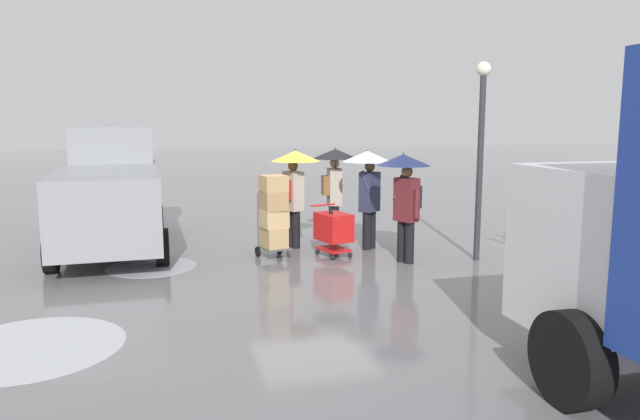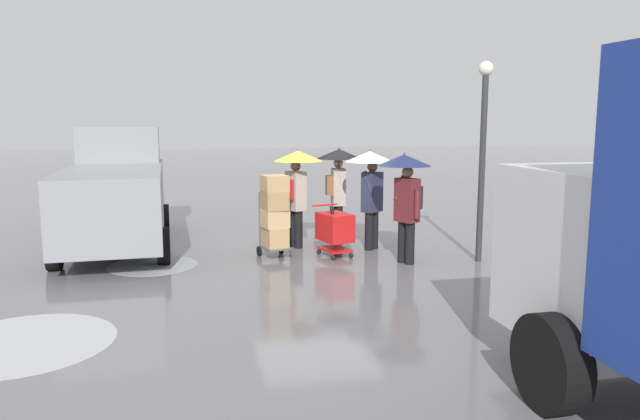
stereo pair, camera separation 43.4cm
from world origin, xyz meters
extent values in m
plane|color=slate|center=(0.00, 0.00, 0.00)|extent=(90.00, 90.00, 0.00)
cylinder|color=#ADAFB5|center=(4.73, 4.60, 0.00)|extent=(2.27, 2.27, 0.01)
cylinder|color=#999BA0|center=(3.35, 0.79, 0.00)|extent=(1.68, 1.68, 0.01)
cube|color=gray|center=(4.18, -0.87, 1.06)|extent=(2.13, 5.26, 1.40)
cube|color=gray|center=(4.24, -2.77, 2.18)|extent=(1.88, 1.46, 0.84)
cube|color=black|center=(4.26, -3.49, 1.38)|extent=(1.66, 0.11, 0.63)
cube|color=#232326|center=(4.26, -3.53, 0.32)|extent=(1.96, 0.22, 0.24)
cylinder|color=black|center=(5.21, -2.45, 0.36)|extent=(0.26, 0.73, 0.72)
cylinder|color=black|center=(3.25, -2.51, 0.36)|extent=(0.26, 0.73, 0.72)
cylinder|color=black|center=(5.10, 0.77, 0.36)|extent=(0.26, 0.73, 0.72)
cylinder|color=black|center=(3.14, 0.71, 0.36)|extent=(0.26, 0.73, 0.72)
cube|color=black|center=(-1.89, 6.18, 1.69)|extent=(1.98, 0.07, 0.81)
cylinder|color=black|center=(-0.69, 7.58, 0.48)|extent=(0.30, 0.96, 0.96)
cube|color=red|center=(-0.25, 0.75, 0.60)|extent=(0.71, 0.87, 0.56)
cube|color=red|center=(-0.25, 0.75, 0.14)|extent=(0.64, 0.79, 0.04)
cylinder|color=red|center=(-0.13, 0.34, 1.00)|extent=(0.57, 0.19, 0.04)
sphere|color=black|center=(-0.53, 0.98, 0.05)|extent=(0.10, 0.10, 0.10)
sphere|color=black|center=(-0.13, 1.10, 0.05)|extent=(0.10, 0.10, 0.10)
sphere|color=black|center=(-0.36, 0.40, 0.05)|extent=(0.10, 0.10, 0.10)
sphere|color=black|center=(0.04, 0.51, 0.05)|extent=(0.10, 0.10, 0.10)
cylinder|color=black|center=(-0.20, 0.86, 0.70)|extent=(0.15, 0.29, 0.69)
cube|color=#515156|center=(0.96, 0.65, 0.22)|extent=(0.60, 0.69, 0.03)
cylinder|color=#515156|center=(0.82, 0.31, 0.77)|extent=(0.04, 0.04, 1.10)
cylinder|color=#515156|center=(1.25, 0.41, 0.77)|extent=(0.04, 0.04, 1.10)
cylinder|color=black|center=(0.80, 0.31, 0.10)|extent=(0.09, 0.21, 0.20)
cylinder|color=black|center=(1.27, 0.41, 0.10)|extent=(0.09, 0.21, 0.20)
cube|color=tan|center=(0.96, 0.65, 0.43)|extent=(0.52, 0.58, 0.40)
cube|color=tan|center=(0.96, 0.65, 0.81)|extent=(0.57, 0.55, 0.35)
cube|color=#A37F51|center=(0.96, 0.65, 1.17)|extent=(0.53, 0.57, 0.38)
cube|color=tan|center=(0.96, 0.65, 1.52)|extent=(0.55, 0.55, 0.31)
cylinder|color=black|center=(0.41, -0.35, 0.41)|extent=(0.18, 0.18, 0.82)
cylinder|color=black|center=(0.34, -0.17, 0.41)|extent=(0.18, 0.18, 0.82)
cube|color=#B2A899|center=(0.38, -0.26, 1.24)|extent=(0.42, 0.51, 0.84)
sphere|color=#8C6647|center=(0.38, -0.26, 1.78)|extent=(0.22, 0.22, 0.22)
cylinder|color=#B2A899|center=(0.47, -0.50, 1.19)|extent=(0.10, 0.10, 0.55)
cylinder|color=#B2A899|center=(0.29, -0.10, 1.46)|extent=(0.32, 0.21, 0.50)
cylinder|color=#333338|center=(0.34, -0.17, 1.62)|extent=(0.02, 0.02, 0.86)
cone|color=yellow|center=(0.34, -0.17, 2.00)|extent=(1.04, 1.04, 0.22)
sphere|color=#333338|center=(0.34, -0.17, 2.13)|extent=(0.04, 0.04, 0.04)
cube|color=maroon|center=(0.56, -0.18, 1.28)|extent=(0.26, 0.34, 0.44)
cylinder|color=black|center=(-0.72, -0.92, 0.41)|extent=(0.18, 0.18, 0.82)
cylinder|color=black|center=(-0.70, -0.72, 0.41)|extent=(0.18, 0.18, 0.82)
cube|color=#B2A899|center=(-0.71, -0.82, 1.24)|extent=(0.32, 0.46, 0.84)
sphere|color=beige|center=(-0.71, -0.82, 1.78)|extent=(0.22, 0.22, 0.22)
cylinder|color=#B2A899|center=(-0.73, -1.08, 1.19)|extent=(0.10, 0.10, 0.55)
cylinder|color=#B2A899|center=(-0.72, -0.64, 1.46)|extent=(0.31, 0.13, 0.50)
cylinder|color=#333338|center=(-0.70, -0.72, 1.62)|extent=(0.02, 0.02, 0.86)
cone|color=black|center=(-0.70, -0.72, 2.00)|extent=(1.04, 1.04, 0.22)
sphere|color=#333338|center=(-0.70, -0.72, 2.13)|extent=(0.04, 0.04, 0.04)
cube|color=brown|center=(-0.51, -0.84, 1.28)|extent=(0.19, 0.31, 0.44)
cylinder|color=black|center=(-1.25, 0.23, 0.41)|extent=(0.18, 0.18, 0.82)
cylinder|color=black|center=(-1.10, 0.36, 0.41)|extent=(0.18, 0.18, 0.82)
cube|color=#282D47|center=(-1.17, 0.30, 1.24)|extent=(0.52, 0.49, 0.84)
sphere|color=brown|center=(-1.17, 0.30, 1.78)|extent=(0.22, 0.22, 0.22)
cylinder|color=#282D47|center=(-1.37, 0.13, 1.19)|extent=(0.10, 0.10, 0.55)
cylinder|color=#282D47|center=(-1.05, 0.42, 1.46)|extent=(0.27, 0.30, 0.50)
cylinder|color=#333338|center=(-1.10, 0.36, 1.62)|extent=(0.02, 0.02, 0.86)
cone|color=white|center=(-1.10, 0.36, 2.00)|extent=(1.04, 1.04, 0.22)
sphere|color=#333338|center=(-1.10, 0.36, 2.13)|extent=(0.04, 0.04, 0.04)
cylinder|color=black|center=(-1.49, 1.74, 0.41)|extent=(0.18, 0.18, 0.82)
cylinder|color=black|center=(-1.41, 1.56, 0.41)|extent=(0.18, 0.18, 0.82)
cube|color=#5B1E23|center=(-1.45, 1.65, 1.24)|extent=(0.44, 0.52, 0.84)
sphere|color=#8C6647|center=(-1.45, 1.65, 1.78)|extent=(0.22, 0.22, 0.22)
cylinder|color=#5B1E23|center=(-1.56, 1.89, 1.19)|extent=(0.10, 0.10, 0.55)
cylinder|color=#5B1E23|center=(-1.36, 1.50, 1.46)|extent=(0.32, 0.22, 0.50)
cylinder|color=#333338|center=(-1.41, 1.56, 1.62)|extent=(0.02, 0.02, 0.86)
cone|color=navy|center=(-1.41, 1.56, 2.00)|extent=(1.04, 1.04, 0.22)
sphere|color=#333338|center=(-1.41, 1.56, 2.13)|extent=(0.04, 0.04, 0.04)
cube|color=black|center=(-1.63, 1.57, 1.28)|extent=(0.27, 0.34, 0.44)
cylinder|color=#2D2D33|center=(-2.92, 1.79, 1.80)|extent=(0.12, 0.12, 3.60)
sphere|color=#EAEACC|center=(-2.92, 1.79, 3.72)|extent=(0.28, 0.28, 0.28)
camera|label=1|loc=(3.04, 12.31, 2.78)|focal=33.68mm
camera|label=2|loc=(2.62, 12.42, 2.78)|focal=33.68mm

